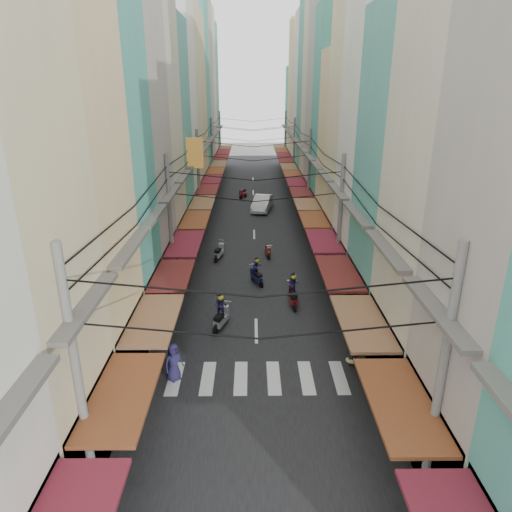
{
  "coord_description": "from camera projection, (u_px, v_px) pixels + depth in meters",
  "views": [
    {
      "loc": [
        -0.22,
        -22.33,
        11.66
      ],
      "look_at": [
        0.04,
        2.5,
        2.38
      ],
      "focal_mm": 32.0,
      "sensor_mm": 36.0,
      "label": 1
    }
  ],
  "objects": [
    {
      "name": "market_umbrella",
      "position": [
        375.0,
        293.0,
        22.58
      ],
      "size": [
        2.2,
        2.2,
        2.32
      ],
      "color": "#B2B2B7",
      "rests_on": "ground"
    },
    {
      "name": "bicycle",
      "position": [
        391.0,
        334.0,
        22.86
      ],
      "size": [
        1.79,
        1.18,
        1.15
      ],
      "primitive_type": "imported",
      "rotation": [
        0.0,
        0.0,
        1.21
      ],
      "color": "black",
      "rests_on": "ground"
    },
    {
      "name": "building_row_left",
      "position": [
        156.0,
        111.0,
        37.02
      ],
      "size": [
        7.8,
        67.67,
        23.7
      ],
      "color": "silver",
      "rests_on": "ground"
    },
    {
      "name": "white_car",
      "position": [
        262.0,
        210.0,
        45.47
      ],
      "size": [
        5.58,
        3.05,
        1.87
      ],
      "primitive_type": "imported",
      "rotation": [
        0.0,
        0.0,
        -0.19
      ],
      "color": "white",
      "rests_on": "ground"
    },
    {
      "name": "moving_scooters",
      "position": [
        252.0,
        267.0,
        29.78
      ],
      "size": [
        5.12,
        30.93,
        1.99
      ],
      "color": "black",
      "rests_on": "ground"
    },
    {
      "name": "pedestrians",
      "position": [
        186.0,
        276.0,
        27.19
      ],
      "size": [
        12.25,
        19.04,
        2.18
      ],
      "color": "black",
      "rests_on": "ground"
    },
    {
      "name": "traffic_sign",
      "position": [
        383.0,
        308.0,
        21.13
      ],
      "size": [
        0.1,
        0.61,
        2.79
      ],
      "color": "slate",
      "rests_on": "ground"
    },
    {
      "name": "utility_poles",
      "position": [
        254.0,
        153.0,
        36.76
      ],
      "size": [
        10.2,
        66.13,
        8.2
      ],
      "color": "slate",
      "rests_on": "ground"
    },
    {
      "name": "sidewalk_right",
      "position": [
        321.0,
        215.0,
        43.79
      ],
      "size": [
        3.0,
        80.0,
        0.06
      ],
      "primitive_type": "cube",
      "color": "slate",
      "rests_on": "ground"
    },
    {
      "name": "ground",
      "position": [
        256.0,
        313.0,
        25.0
      ],
      "size": [
        160.0,
        160.0,
        0.0
      ],
      "primitive_type": "plane",
      "color": "slate",
      "rests_on": "ground"
    },
    {
      "name": "crosswalk",
      "position": [
        257.0,
        378.0,
        19.38
      ],
      "size": [
        7.55,
        2.4,
        0.01
      ],
      "color": "silver",
      "rests_on": "ground"
    },
    {
      "name": "road",
      "position": [
        254.0,
        215.0,
        43.73
      ],
      "size": [
        10.0,
        80.0,
        0.02
      ],
      "primitive_type": "cube",
      "color": "black",
      "rests_on": "ground"
    },
    {
      "name": "sidewalk_left",
      "position": [
        186.0,
        215.0,
        43.66
      ],
      "size": [
        3.0,
        80.0,
        0.06
      ],
      "primitive_type": "cube",
      "color": "slate",
      "rests_on": "ground"
    },
    {
      "name": "building_row_right",
      "position": [
        351.0,
        115.0,
        37.19
      ],
      "size": [
        7.8,
        68.98,
        22.59
      ],
      "color": "teal",
      "rests_on": "ground"
    },
    {
      "name": "parked_scooters",
      "position": [
        337.0,
        343.0,
        21.12
      ],
      "size": [
        13.38,
        11.9,
        1.01
      ],
      "color": "black",
      "rests_on": "ground"
    }
  ]
}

